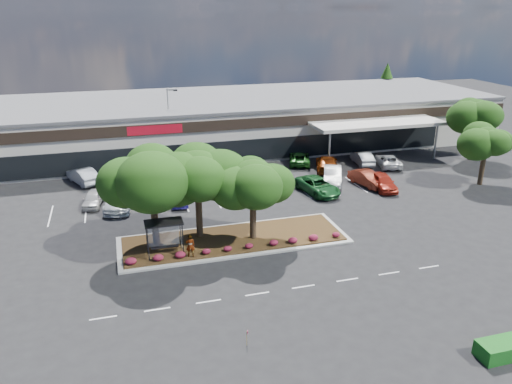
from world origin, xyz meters
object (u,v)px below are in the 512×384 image
object	(u,v)px
car_1	(93,199)
light_pole	(170,129)
car_0	(119,199)
survey_stake	(247,336)

from	to	relation	value
car_1	light_pole	bearing A→B (deg)	65.39
car_0	car_1	world-z (taller)	car_0
car_0	car_1	xyz separation A→B (m)	(-2.31, 1.12, -0.18)
survey_stake	light_pole	bearing A→B (deg)	89.18
survey_stake	car_0	world-z (taller)	car_0
light_pole	survey_stake	size ratio (longest dim) A/B	9.15
survey_stake	car_0	xyz separation A→B (m)	(-6.12, 22.75, 0.24)
light_pole	survey_stake	world-z (taller)	light_pole
survey_stake	car_1	xyz separation A→B (m)	(-8.43, 23.87, 0.06)
car_0	light_pole	bearing A→B (deg)	73.02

